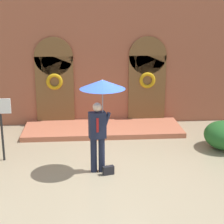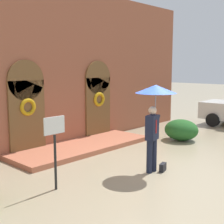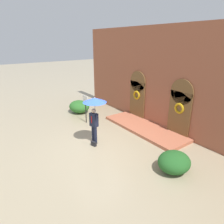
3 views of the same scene
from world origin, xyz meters
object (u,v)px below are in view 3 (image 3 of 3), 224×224
Objects in this scene: shrub_left at (79,106)px; shrub_right at (174,162)px; handbag at (94,144)px; person_with_umbrella at (95,107)px; sign_post at (86,105)px.

shrub_left is 1.19× the size of shrub_right.
handbag is 3.84m from shrub_right.
shrub_right is (3.67, 1.32, -1.51)m from person_with_umbrella.
person_with_umbrella is 1.82m from handbag.
shrub_right is (3.52, 1.52, 0.29)m from handbag.
shrub_left reaches higher than handbag.
person_with_umbrella reaches higher than handbag.
sign_post is at bearing -176.33° from shrub_right.
shrub_left is (-4.58, 1.45, -1.50)m from person_with_umbrella.
handbag is (0.15, -0.20, -1.80)m from person_with_umbrella.
person_with_umbrella is 5.03m from shrub_left.
shrub_right reaches higher than handbag.
shrub_left is at bearing 179.09° from shrub_right.
handbag is at bearing -19.19° from shrub_left.
handbag is at bearing -52.30° from person_with_umbrella.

